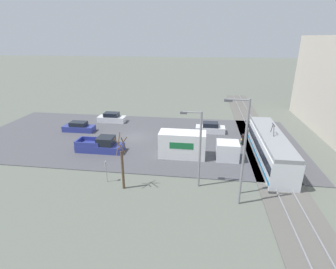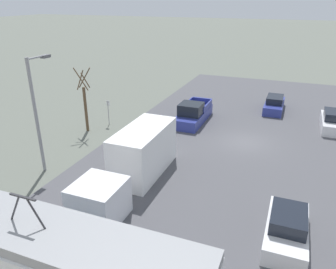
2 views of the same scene
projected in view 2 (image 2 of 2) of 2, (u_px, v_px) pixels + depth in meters
The scene contains 11 objects.
ground_plane at pixel (245, 143), 25.63m from camera, with size 320.00×320.00×0.00m, color #60665B.
road_surface at pixel (245, 142), 25.62m from camera, with size 20.34×44.20×0.08m.
light_rail_tram at pixel (35, 260), 12.05m from camera, with size 13.32×2.78×4.31m.
box_truck at pixel (135, 161), 19.63m from camera, with size 2.40×9.15×3.01m.
pickup_truck at pixel (193, 114), 29.53m from camera, with size 2.10×5.73×1.90m.
sedan_car_0 at pixel (274, 105), 32.52m from camera, with size 1.74×4.63×1.45m.
sedan_car_1 at pixel (287, 228), 15.09m from camera, with size 1.83×4.26×1.51m.
sedan_car_2 at pixel (333, 122), 27.92m from camera, with size 1.86×4.52×1.57m.
street_tree at pixel (85, 103), 27.02m from camera, with size 1.27×1.05×5.39m.
street_lamp_mid_block at pixel (37, 107), 20.11m from camera, with size 0.36×1.95×7.36m.
no_parking_sign at pixel (108, 110), 28.83m from camera, with size 0.32×0.08×2.22m.
Camera 2 is at (-2.99, 23.94, 10.56)m, focal length 35.00 mm.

